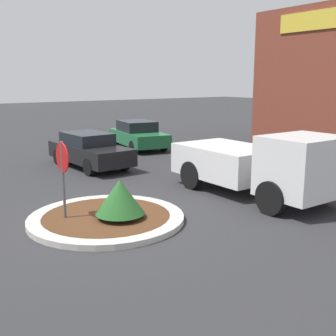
{
  "coord_description": "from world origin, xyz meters",
  "views": [
    {
      "loc": [
        9.64,
        -4.82,
        3.68
      ],
      "look_at": [
        -0.03,
        2.02,
        1.18
      ],
      "focal_mm": 45.0,
      "sensor_mm": 36.0,
      "label": 1
    }
  ],
  "objects_px": {
    "utility_truck": "(258,164)",
    "parked_sedan_black": "(89,150)",
    "stop_sign": "(63,167)",
    "parked_sedan_green": "(138,135)"
  },
  "relations": [
    {
      "from": "utility_truck",
      "to": "parked_sedan_black",
      "type": "distance_m",
      "value": 7.76
    },
    {
      "from": "parked_sedan_black",
      "to": "parked_sedan_green",
      "type": "bearing_deg",
      "value": 122.71
    },
    {
      "from": "utility_truck",
      "to": "parked_sedan_green",
      "type": "relative_size",
      "value": 1.22
    },
    {
      "from": "stop_sign",
      "to": "utility_truck",
      "type": "relative_size",
      "value": 0.38
    },
    {
      "from": "utility_truck",
      "to": "parked_sedan_black",
      "type": "bearing_deg",
      "value": -162.52
    },
    {
      "from": "utility_truck",
      "to": "parked_sedan_black",
      "type": "xyz_separation_m",
      "value": [
        -7.38,
        -2.35,
        -0.32
      ]
    },
    {
      "from": "parked_sedan_black",
      "to": "parked_sedan_green",
      "type": "height_order",
      "value": "parked_sedan_green"
    },
    {
      "from": "stop_sign",
      "to": "utility_truck",
      "type": "xyz_separation_m",
      "value": [
        1.14,
        5.96,
        -0.43
      ]
    },
    {
      "from": "stop_sign",
      "to": "parked_sedan_black",
      "type": "bearing_deg",
      "value": 149.97
    },
    {
      "from": "stop_sign",
      "to": "utility_truck",
      "type": "bearing_deg",
      "value": 79.21
    }
  ]
}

